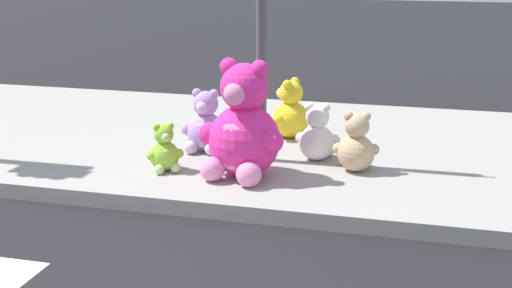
% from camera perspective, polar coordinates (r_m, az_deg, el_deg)
% --- Properties ---
extents(sidewalk, '(28.00, 4.40, 0.15)m').
position_cam_1_polar(sidewalk, '(8.53, -4.73, 0.28)').
color(sidewalk, '#9E9B93').
rests_on(sidewalk, ground_plane).
extents(plush_pink_large, '(0.88, 0.81, 1.16)m').
position_cam_1_polar(plush_pink_large, '(6.83, -1.08, 1.09)').
color(plush_pink_large, '#F22D93').
rests_on(plush_pink_large, sidewalk).
extents(plush_yellow, '(0.50, 0.53, 0.70)m').
position_cam_1_polar(plush_yellow, '(8.31, 2.68, 2.45)').
color(plush_yellow, yellow).
rests_on(plush_yellow, sidewalk).
extents(plush_tan, '(0.47, 0.42, 0.61)m').
position_cam_1_polar(plush_tan, '(7.14, 8.08, -0.24)').
color(plush_tan, tan).
rests_on(plush_tan, sidewalk).
extents(plush_white, '(0.48, 0.41, 0.62)m').
position_cam_1_polar(plush_white, '(7.46, 4.96, 0.58)').
color(plush_white, white).
rests_on(plush_white, sidewalk).
extents(plush_lavender, '(0.54, 0.47, 0.69)m').
position_cam_1_polar(plush_lavender, '(7.76, -4.10, 1.42)').
color(plush_lavender, '#B28CD8').
rests_on(plush_lavender, sidewalk).
extents(plush_lime, '(0.34, 0.35, 0.49)m').
position_cam_1_polar(plush_lime, '(7.13, -7.38, -0.63)').
color(plush_lime, '#8CD133').
rests_on(plush_lime, sidewalk).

